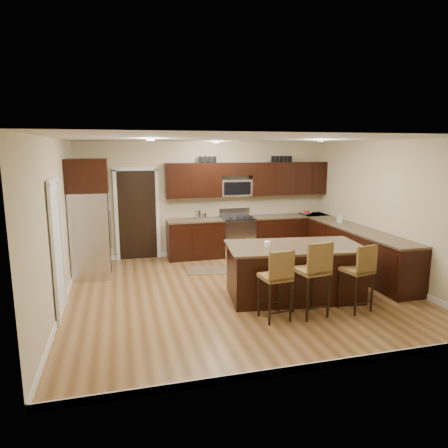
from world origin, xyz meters
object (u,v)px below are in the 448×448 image
object	(u,v)px
stool_left	(277,277)
stool_right	(360,270)
refrigerator	(90,217)
island	(294,273)
stool_mid	(314,270)
range	(237,236)

from	to	relation	value
stool_left	stool_right	size ratio (longest dim) A/B	1.00
stool_right	refrigerator	size ratio (longest dim) A/B	0.46
island	stool_mid	size ratio (longest dim) A/B	2.04
island	stool_right	distance (m)	1.14
stool_right	refrigerator	world-z (taller)	refrigerator
range	island	world-z (taller)	range
range	stool_left	world-z (taller)	range
refrigerator	stool_right	bearing A→B (deg)	-35.55
island	refrigerator	bearing A→B (deg)	155.26
range	stool_left	bearing A→B (deg)	-97.71
range	refrigerator	world-z (taller)	refrigerator
island	refrigerator	xyz separation A→B (m)	(-3.44, 2.14, 0.78)
stool_left	refrigerator	xyz separation A→B (m)	(-2.79, 2.98, 0.53)
island	stool_mid	xyz separation A→B (m)	(-0.06, -0.85, 0.31)
island	stool_left	size ratio (longest dim) A/B	2.21
range	stool_right	world-z (taller)	range
stool_right	stool_left	bearing A→B (deg)	166.29
range	refrigerator	xyz separation A→B (m)	(-3.30, -0.81, 0.74)
island	refrigerator	world-z (taller)	refrigerator
stool_left	stool_mid	xyz separation A→B (m)	(0.59, -0.01, 0.06)
island	stool_mid	bearing A→B (deg)	-87.25
stool_left	stool_mid	size ratio (longest dim) A/B	0.92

